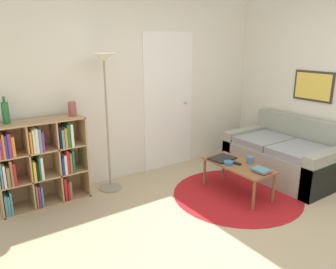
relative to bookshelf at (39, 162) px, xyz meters
name	(u,v)px	position (x,y,z in m)	size (l,w,h in m)	color
ground_plane	(257,243)	(1.49, -2.04, -0.53)	(14.00, 14.00, 0.00)	tan
wall_back	(140,86)	(1.52, 0.21, 0.75)	(7.17, 0.11, 2.60)	silver
wall_right	(300,83)	(3.60, -0.93, 0.77)	(0.08, 5.23, 2.60)	silver
rug	(237,194)	(2.11, -1.18, -0.53)	(1.63, 1.63, 0.01)	#B2191E
bookshelf	(39,162)	(0.00, 0.00, 0.00)	(1.01, 0.34, 1.03)	tan
floor_lamp	(105,82)	(0.85, -0.09, 0.89)	(0.30, 0.30, 1.76)	gray
couch	(286,156)	(3.15, -1.12, -0.25)	(0.94, 1.51, 0.83)	gray
coffee_table	(238,168)	(2.13, -1.15, -0.18)	(0.43, 0.94, 0.40)	brown
laptop	(222,158)	(2.09, -0.90, -0.12)	(0.35, 0.28, 0.02)	black
bowl	(229,163)	(2.02, -1.09, -0.11)	(0.12, 0.12, 0.04)	teal
book_stack_on_table	(261,171)	(2.16, -1.49, -0.11)	(0.15, 0.20, 0.04)	#B21E23
cup	(250,160)	(2.27, -1.22, -0.09)	(0.08, 0.08, 0.09)	teal
remote	(236,163)	(2.12, -1.12, -0.12)	(0.06, 0.16, 0.02)	black
bottle_middle	(6,113)	(-0.28, 0.03, 0.62)	(0.07, 0.07, 0.30)	#236633
vase_on_shelf	(72,109)	(0.44, 0.00, 0.58)	(0.10, 0.10, 0.17)	#934C47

